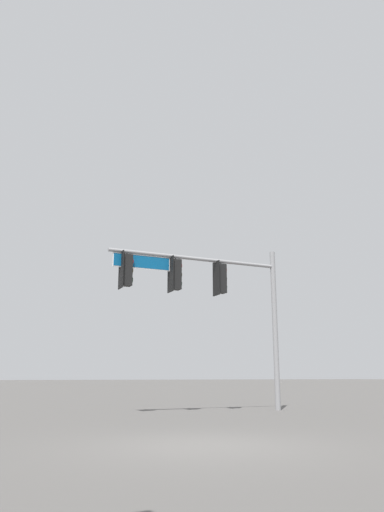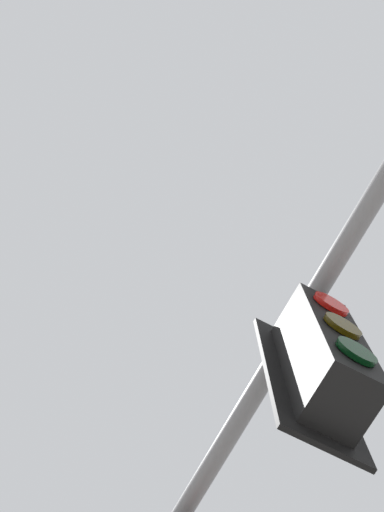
% 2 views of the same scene
% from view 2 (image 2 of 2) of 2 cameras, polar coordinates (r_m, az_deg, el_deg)
% --- Properties ---
extents(signal_pole_near, '(6.79, 0.67, 6.07)m').
position_cam_2_polar(signal_pole_near, '(3.87, 6.28, -18.31)').
color(signal_pole_near, gray).
rests_on(signal_pole_near, ground_plane).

